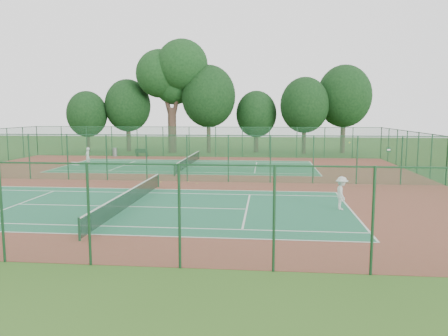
{
  "coord_description": "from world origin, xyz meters",
  "views": [
    {
      "loc": [
        7.44,
        -31.73,
        5.14
      ],
      "look_at": [
        4.72,
        -4.25,
        1.6
      ],
      "focal_mm": 35.0,
      "sensor_mm": 36.0,
      "label": 1
    }
  ],
  "objects_px": {
    "player_near": "(342,193)",
    "bench": "(142,153)",
    "trash_bin": "(115,152)",
    "big_tree": "(172,73)",
    "player_far": "(88,156)",
    "kit_bag": "(75,164)"
  },
  "relations": [
    {
      "from": "player_near",
      "to": "bench",
      "type": "relative_size",
      "value": 1.14
    },
    {
      "from": "trash_bin",
      "to": "big_tree",
      "type": "xyz_separation_m",
      "value": [
        5.69,
        5.96,
        9.56
      ]
    },
    {
      "from": "trash_bin",
      "to": "bench",
      "type": "relative_size",
      "value": 0.63
    },
    {
      "from": "player_near",
      "to": "big_tree",
      "type": "bearing_deg",
      "value": 25.51
    },
    {
      "from": "player_far",
      "to": "big_tree",
      "type": "relative_size",
      "value": 0.12
    },
    {
      "from": "player_near",
      "to": "bench",
      "type": "height_order",
      "value": "player_near"
    },
    {
      "from": "player_near",
      "to": "kit_bag",
      "type": "relative_size",
      "value": 2.3
    },
    {
      "from": "bench",
      "to": "player_far",
      "type": "bearing_deg",
      "value": -99.41
    },
    {
      "from": "player_far",
      "to": "trash_bin",
      "type": "relative_size",
      "value": 1.77
    },
    {
      "from": "trash_bin",
      "to": "bench",
      "type": "distance_m",
      "value": 3.26
    },
    {
      "from": "player_far",
      "to": "kit_bag",
      "type": "distance_m",
      "value": 1.53
    },
    {
      "from": "player_near",
      "to": "player_far",
      "type": "height_order",
      "value": "player_near"
    },
    {
      "from": "big_tree",
      "to": "player_far",
      "type": "bearing_deg",
      "value": -109.6
    },
    {
      "from": "player_far",
      "to": "big_tree",
      "type": "distance_m",
      "value": 18.15
    },
    {
      "from": "kit_bag",
      "to": "big_tree",
      "type": "xyz_separation_m",
      "value": [
        6.6,
        14.64,
        9.9
      ]
    },
    {
      "from": "player_far",
      "to": "bench",
      "type": "height_order",
      "value": "player_far"
    },
    {
      "from": "player_far",
      "to": "big_tree",
      "type": "bearing_deg",
      "value": 163.83
    },
    {
      "from": "kit_bag",
      "to": "big_tree",
      "type": "relative_size",
      "value": 0.05
    },
    {
      "from": "bench",
      "to": "big_tree",
      "type": "distance_m",
      "value": 11.61
    },
    {
      "from": "player_far",
      "to": "kit_bag",
      "type": "height_order",
      "value": "player_far"
    },
    {
      "from": "trash_bin",
      "to": "bench",
      "type": "height_order",
      "value": "trash_bin"
    },
    {
      "from": "trash_bin",
      "to": "kit_bag",
      "type": "distance_m",
      "value": 8.73
    }
  ]
}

